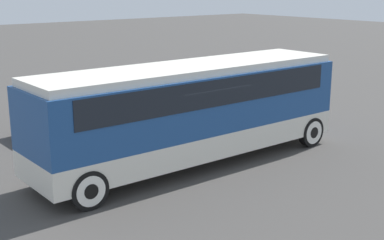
{
  "coord_description": "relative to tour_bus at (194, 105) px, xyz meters",
  "views": [
    {
      "loc": [
        -9.74,
        -12.18,
        5.37
      ],
      "look_at": [
        0.0,
        0.0,
        1.38
      ],
      "focal_mm": 50.0,
      "sensor_mm": 36.0,
      "label": 1
    }
  ],
  "objects": [
    {
      "name": "parked_car_near",
      "position": [
        1.36,
        8.8,
        -1.15
      ],
      "size": [
        4.57,
        1.78,
        1.35
      ],
      "color": "maroon",
      "rests_on": "ground_plane"
    },
    {
      "name": "ground_plane",
      "position": [
        -0.1,
        0.0,
        -1.84
      ],
      "size": [
        120.0,
        120.0,
        0.0
      ],
      "primitive_type": "plane",
      "color": "#423F3D"
    },
    {
      "name": "tour_bus",
      "position": [
        0.0,
        0.0,
        0.0
      ],
      "size": [
        10.17,
        2.53,
        3.06
      ],
      "color": "silver",
      "rests_on": "ground_plane"
    },
    {
      "name": "parked_car_mid",
      "position": [
        -1.01,
        5.48,
        -1.15
      ],
      "size": [
        4.73,
        1.97,
        1.38
      ],
      "color": "navy",
      "rests_on": "ground_plane"
    }
  ]
}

